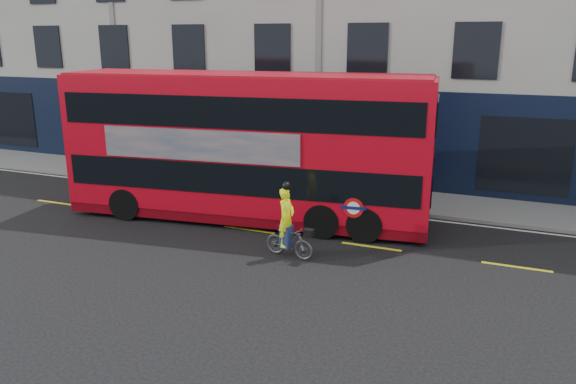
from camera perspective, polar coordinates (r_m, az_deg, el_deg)
The scene contains 8 objects.
ground at distance 16.85m, azimuth -6.19°, elevation -5.40°, with size 120.00×120.00×0.00m, color black.
pavement at distance 22.47m, azimuth 1.66°, elevation 0.21°, with size 60.00×3.00×0.12m, color slate.
kerb at distance 21.12m, azimuth 0.22°, elevation -0.77°, with size 60.00×0.12×0.13m, color slate.
building_terrace at distance 27.84m, azimuth 6.71°, elevation 18.52°, with size 50.00×10.07×15.00m.
road_edge_line at distance 20.87m, azimuth -0.09°, elevation -1.14°, with size 58.00×0.10×0.01m, color silver.
lane_dashes at distance 18.10m, azimuth -3.94°, elevation -3.83°, with size 58.00×0.12×0.01m, color yellow, non-canonical shape.
bus at distance 18.60m, azimuth -4.09°, elevation 4.64°, with size 12.27×4.12×4.86m.
cyclist at distance 15.66m, azimuth 0.01°, elevation -4.04°, with size 1.55×0.68×2.17m.
Camera 1 is at (7.59, -13.80, 5.99)m, focal length 35.00 mm.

